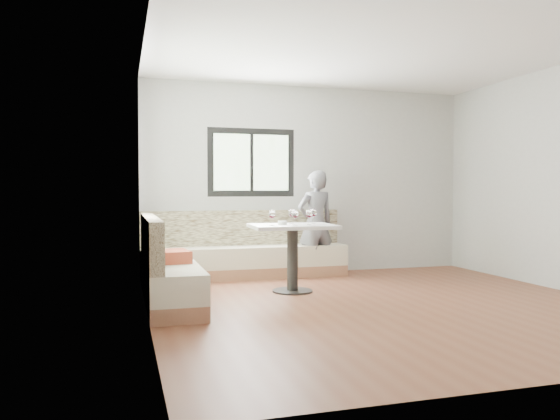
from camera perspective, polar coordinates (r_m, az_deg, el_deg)
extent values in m
cube|color=brown|center=(6.10, 10.97, -9.70)|extent=(5.00, 5.00, 0.01)
cube|color=white|center=(6.17, 11.15, 16.67)|extent=(5.00, 5.00, 0.01)
cube|color=#B7B7B2|center=(8.27, 3.08, 3.16)|extent=(5.00, 0.01, 2.80)
cube|color=#B7B7B2|center=(5.32, -13.71, 3.75)|extent=(0.01, 5.00, 2.80)
cube|color=black|center=(8.02, -2.99, 4.98)|extent=(1.30, 0.02, 1.00)
cube|color=black|center=(6.23, -14.00, 5.78)|extent=(0.02, 1.30, 1.00)
cube|color=#8F5F44|center=(7.80, -3.60, -6.51)|extent=(2.90, 0.55, 0.16)
cube|color=beige|center=(7.77, -3.60, -4.87)|extent=(2.90, 0.55, 0.29)
cube|color=beige|center=(7.94, -3.93, -1.85)|extent=(2.90, 0.14, 0.50)
cube|color=#8F5F44|center=(6.26, -11.40, -8.66)|extent=(0.55, 2.25, 0.16)
cube|color=beige|center=(6.22, -11.42, -6.62)|extent=(0.55, 2.25, 0.29)
cube|color=beige|center=(6.16, -13.34, -3.01)|extent=(0.14, 2.25, 0.50)
cube|color=#AB4A2F|center=(6.10, -11.64, -4.79)|extent=(0.49, 0.49, 0.13)
cylinder|color=black|center=(6.74, 1.31, -8.44)|extent=(0.49, 0.49, 0.02)
cylinder|color=black|center=(6.68, 1.31, -5.25)|extent=(0.13, 0.13, 0.78)
cube|color=silver|center=(6.64, 1.31, -1.72)|extent=(1.04, 0.83, 0.04)
imported|color=#5B5A60|center=(7.93, 3.74, -1.39)|extent=(0.60, 0.44, 1.53)
cylinder|color=white|center=(6.61, 0.27, -1.35)|extent=(0.11, 0.11, 0.04)
sphere|color=black|center=(6.62, 0.38, -1.24)|extent=(0.02, 0.02, 0.02)
sphere|color=black|center=(6.61, 0.13, -1.24)|extent=(0.02, 0.02, 0.02)
sphere|color=black|center=(6.59, 0.33, -1.25)|extent=(0.02, 0.02, 0.02)
cylinder|color=white|center=(6.42, -0.82, -1.62)|extent=(0.06, 0.06, 0.01)
cylinder|color=white|center=(6.42, -0.82, -1.24)|extent=(0.01, 0.01, 0.08)
ellipsoid|color=white|center=(6.41, -0.82, -0.44)|extent=(0.08, 0.08, 0.10)
cylinder|color=#450512|center=(6.42, -0.82, -0.66)|extent=(0.06, 0.06, 0.02)
cylinder|color=white|center=(6.44, 1.59, -1.62)|extent=(0.06, 0.06, 0.01)
cylinder|color=white|center=(6.43, 1.59, -1.23)|extent=(0.01, 0.01, 0.08)
ellipsoid|color=white|center=(6.43, 1.59, -0.44)|extent=(0.08, 0.08, 0.10)
cylinder|color=#450512|center=(6.43, 1.59, -0.65)|extent=(0.06, 0.06, 0.02)
cylinder|color=white|center=(6.58, 3.05, -1.54)|extent=(0.06, 0.06, 0.01)
cylinder|color=white|center=(6.57, 3.05, -1.17)|extent=(0.01, 0.01, 0.08)
ellipsoid|color=white|center=(6.57, 3.05, -0.39)|extent=(0.08, 0.08, 0.10)
cylinder|color=#450512|center=(6.57, 3.05, -0.60)|extent=(0.06, 0.06, 0.02)
cylinder|color=white|center=(6.75, 1.23, -1.45)|extent=(0.06, 0.06, 0.01)
cylinder|color=white|center=(6.74, 1.24, -1.08)|extent=(0.01, 0.01, 0.08)
ellipsoid|color=white|center=(6.74, 1.24, -0.32)|extent=(0.08, 0.08, 0.10)
cylinder|color=#450512|center=(6.74, 1.24, -0.53)|extent=(0.06, 0.06, 0.02)
cylinder|color=white|center=(6.80, 3.50, -1.42)|extent=(0.06, 0.06, 0.01)
cylinder|color=white|center=(6.80, 3.50, -1.06)|extent=(0.01, 0.01, 0.08)
ellipsoid|color=white|center=(6.80, 3.50, -0.31)|extent=(0.08, 0.08, 0.10)
cylinder|color=#450512|center=(6.80, 3.50, -0.51)|extent=(0.06, 0.06, 0.02)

